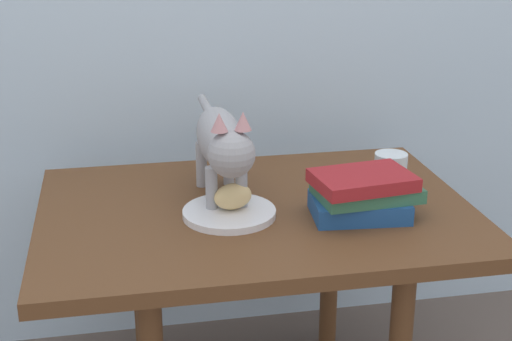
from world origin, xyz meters
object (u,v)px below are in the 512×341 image
Objects in this scene: book_stack at (363,194)px; candle_jar at (390,175)px; plate at (229,213)px; side_table at (256,235)px; cat at (222,142)px; bread_roll at (233,196)px.

book_stack reaches higher than candle_jar.
plate is at bearing 169.27° from book_stack.
cat is (-0.06, 0.04, 0.19)m from side_table.
cat is 0.37m from candle_jar.
book_stack is (0.26, -0.05, 0.04)m from plate.
side_table is 0.24m from book_stack.
candle_jar is (0.30, 0.03, 0.10)m from side_table.
candle_jar is at bearing 49.13° from book_stack.
side_table is 0.21m from cat.
book_stack is (0.25, -0.06, 0.01)m from bread_roll.
book_stack is at bearing -130.87° from candle_jar.
book_stack is (0.26, -0.12, -0.09)m from cat.
plate is 0.27m from book_stack.
candle_jar reaches higher than side_table.
plate is at bearing -150.35° from side_table.
side_table is 0.12m from bread_roll.
cat is 2.22× the size of book_stack.
side_table is 10.97× the size of bread_roll.
candle_jar is (0.35, 0.06, -0.00)m from bread_roll.
side_table is 0.32m from candle_jar.
plate is 2.18× the size of candle_jar.
candle_jar is (0.10, 0.12, -0.01)m from book_stack.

